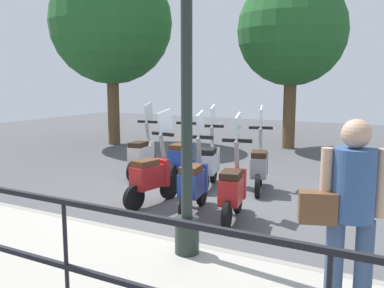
{
  "coord_description": "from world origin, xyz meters",
  "views": [
    {
      "loc": [
        -6.27,
        -3.02,
        2.04
      ],
      "look_at": [
        0.2,
        0.5,
        0.9
      ],
      "focal_mm": 40.0,
      "sensor_mm": 36.0,
      "label": 1
    }
  ],
  "objects": [
    {
      "name": "ground_plane",
      "position": [
        0.0,
        0.0,
        0.0
      ],
      "size": [
        28.0,
        28.0,
        0.0
      ],
      "primitive_type": "plane",
      "color": "#4C4C4F"
    },
    {
      "name": "promenade_walkway",
      "position": [
        -3.15,
        0.0,
        0.07
      ],
      "size": [
        2.2,
        20.0,
        0.15
      ],
      "color": "#A39E93",
      "rests_on": "ground_plane"
    },
    {
      "name": "lamp_post_near",
      "position": [
        -2.4,
        -0.85,
        1.95
      ],
      "size": [
        0.26,
        0.9,
        4.08
      ],
      "color": "#232D28",
      "rests_on": "promenade_walkway"
    },
    {
      "name": "pedestrian_with_bag",
      "position": [
        -2.95,
        -2.57,
        1.08
      ],
      "size": [
        0.45,
        0.62,
        1.59
      ],
      "rotation": [
        0.0,
        0.0,
        0.34
      ],
      "color": "#384C70",
      "rests_on": "promenade_walkway"
    },
    {
      "name": "tree_large",
      "position": [
        4.17,
        5.42,
        3.66
      ],
      "size": [
        3.65,
        3.65,
        5.5
      ],
      "color": "brown",
      "rests_on": "ground_plane"
    },
    {
      "name": "tree_distant",
      "position": [
        5.98,
        0.42,
        3.34
      ],
      "size": [
        3.1,
        3.1,
        4.92
      ],
      "color": "brown",
      "rests_on": "ground_plane"
    },
    {
      "name": "scooter_near_0",
      "position": [
        -0.78,
        -0.7,
        0.48
      ],
      "size": [
        1.22,
        0.49,
        1.54
      ],
      "rotation": [
        0.0,
        0.0,
        0.21
      ],
      "color": "black",
      "rests_on": "ground_plane"
    },
    {
      "name": "scooter_near_1",
      "position": [
        -0.71,
        -0.03,
        0.48
      ],
      "size": [
        1.22,
        0.48,
        1.54
      ],
      "rotation": [
        0.0,
        0.0,
        0.19
      ],
      "color": "black",
      "rests_on": "ground_plane"
    },
    {
      "name": "scooter_near_2",
      "position": [
        -0.66,
        0.77,
        0.48
      ],
      "size": [
        1.23,
        0.47,
        1.54
      ],
      "rotation": [
        0.0,
        0.0,
        -0.17
      ],
      "color": "black",
      "rests_on": "ground_plane"
    },
    {
      "name": "scooter_far_0",
      "position": [
        0.95,
        -0.47,
        0.48
      ],
      "size": [
        1.2,
        0.54,
        1.54
      ],
      "rotation": [
        0.0,
        0.0,
        0.29
      ],
      "color": "black",
      "rests_on": "ground_plane"
    },
    {
      "name": "scooter_far_1",
      "position": [
        0.78,
        0.45,
        0.48
      ],
      "size": [
        1.21,
        0.52,
        1.54
      ],
      "rotation": [
        0.0,
        0.0,
        0.26
      ],
      "color": "black",
      "rests_on": "ground_plane"
    },
    {
      "name": "scooter_far_2",
      "position": [
        1.0,
        1.18,
        0.48
      ],
      "size": [
        1.23,
        0.44,
        1.54
      ],
      "rotation": [
        0.0,
        0.0,
        0.12
      ],
      "color": "black",
      "rests_on": "ground_plane"
    },
    {
      "name": "scooter_far_3",
      "position": [
        0.86,
        2.03,
        0.48
      ],
      "size": [
        1.23,
        0.45,
        1.54
      ],
      "rotation": [
        0.0,
        0.0,
        0.14
      ],
      "color": "black",
      "rests_on": "ground_plane"
    }
  ]
}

